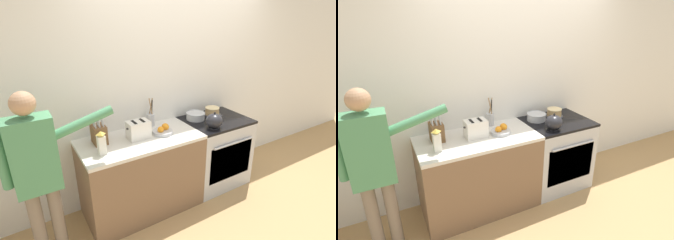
% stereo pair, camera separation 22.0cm
% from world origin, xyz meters
% --- Properties ---
extents(ground_plane, '(16.00, 16.00, 0.00)m').
position_xyz_m(ground_plane, '(0.00, 0.00, 0.00)').
color(ground_plane, tan).
extents(wall_back, '(8.00, 0.04, 2.60)m').
position_xyz_m(wall_back, '(0.00, 0.66, 1.30)').
color(wall_back, silver).
rests_on(wall_back, ground_plane).
extents(counter_cabinet, '(1.28, 0.64, 0.89)m').
position_xyz_m(counter_cabinet, '(-0.71, 0.32, 0.44)').
color(counter_cabinet, brown).
rests_on(counter_cabinet, ground_plane).
extents(stove_range, '(0.79, 0.67, 0.89)m').
position_xyz_m(stove_range, '(0.32, 0.32, 0.44)').
color(stove_range, '#B7BABF').
rests_on(stove_range, ground_plane).
extents(layer_cake, '(0.22, 0.22, 0.10)m').
position_xyz_m(layer_cake, '(0.38, 0.46, 0.93)').
color(layer_cake, '#4C4C51').
rests_on(layer_cake, stove_range).
extents(tea_kettle, '(0.24, 0.19, 0.19)m').
position_xyz_m(tea_kettle, '(0.13, 0.14, 0.97)').
color(tea_kettle, '#232328').
rests_on(tea_kettle, stove_range).
extents(mixing_bowl, '(0.24, 0.24, 0.09)m').
position_xyz_m(mixing_bowl, '(0.10, 0.45, 0.93)').
color(mixing_bowl, '#B7BABF').
rests_on(mixing_bowl, stove_range).
extents(knife_block, '(0.13, 0.17, 0.28)m').
position_xyz_m(knife_block, '(-1.11, 0.44, 0.98)').
color(knife_block, brown).
rests_on(knife_block, counter_cabinet).
extents(utensil_crock, '(0.09, 0.09, 0.34)m').
position_xyz_m(utensil_crock, '(-0.46, 0.56, 0.97)').
color(utensil_crock, '#B7BABF').
rests_on(utensil_crock, counter_cabinet).
extents(fruit_bowl, '(0.22, 0.22, 0.10)m').
position_xyz_m(fruit_bowl, '(-0.45, 0.30, 0.92)').
color(fruit_bowl, '#B7BABF').
rests_on(fruit_bowl, counter_cabinet).
extents(toaster, '(0.25, 0.16, 0.19)m').
position_xyz_m(toaster, '(-0.72, 0.34, 0.98)').
color(toaster, silver).
rests_on(toaster, counter_cabinet).
extents(milk_carton, '(0.07, 0.07, 0.23)m').
position_xyz_m(milk_carton, '(-1.16, 0.21, 0.99)').
color(milk_carton, white).
rests_on(milk_carton, counter_cabinet).
extents(person_baker, '(0.91, 0.20, 1.59)m').
position_xyz_m(person_baker, '(-1.71, 0.13, 0.94)').
color(person_baker, '#7A6B5B').
rests_on(person_baker, ground_plane).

